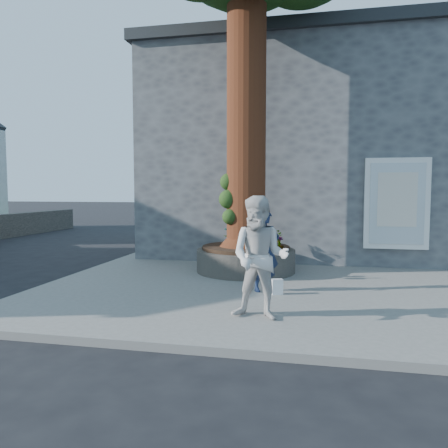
# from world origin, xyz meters

# --- Properties ---
(ground) EXTENTS (120.00, 120.00, 0.00)m
(ground) POSITION_xyz_m (0.00, 0.00, 0.00)
(ground) COLOR black
(ground) RESTS_ON ground
(pavement) EXTENTS (9.00, 8.00, 0.12)m
(pavement) POSITION_xyz_m (1.50, 1.00, 0.06)
(pavement) COLOR slate
(pavement) RESTS_ON ground
(yellow_line) EXTENTS (0.10, 30.00, 0.01)m
(yellow_line) POSITION_xyz_m (-3.05, 1.00, 0.00)
(yellow_line) COLOR yellow
(yellow_line) RESTS_ON ground
(stone_shop) EXTENTS (10.30, 8.30, 6.30)m
(stone_shop) POSITION_xyz_m (2.50, 7.20, 3.16)
(stone_shop) COLOR #494B4E
(stone_shop) RESTS_ON ground
(planter) EXTENTS (2.30, 2.30, 0.60)m
(planter) POSITION_xyz_m (0.80, 2.00, 0.41)
(planter) COLOR black
(planter) RESTS_ON pavement
(man) EXTENTS (0.67, 0.60, 1.55)m
(man) POSITION_xyz_m (1.47, 0.10, 0.89)
(man) COLOR #16213D
(man) RESTS_ON pavement
(woman) EXTENTS (0.96, 0.79, 1.83)m
(woman) POSITION_xyz_m (1.60, -1.69, 1.03)
(woman) COLOR silver
(woman) RESTS_ON pavement
(shopping_bag) EXTENTS (0.23, 0.18, 0.28)m
(shopping_bag) POSITION_xyz_m (1.72, -0.12, 0.26)
(shopping_bag) COLOR white
(shopping_bag) RESTS_ON pavement
(plant_a) EXTENTS (0.26, 0.25, 0.41)m
(plant_a) POSITION_xyz_m (0.29, 2.45, 0.93)
(plant_a) COLOR gray
(plant_a) RESTS_ON planter
(plant_b) EXTENTS (0.29, 0.30, 0.44)m
(plant_b) POSITION_xyz_m (1.03, 1.15, 0.94)
(plant_b) COLOR gray
(plant_b) RESTS_ON planter
(plant_c) EXTENTS (0.22, 0.22, 0.34)m
(plant_c) POSITION_xyz_m (1.65, 1.15, 0.89)
(plant_c) COLOR gray
(plant_c) RESTS_ON planter
(plant_d) EXTENTS (0.39, 0.39, 0.32)m
(plant_d) POSITION_xyz_m (1.49, 2.85, 0.88)
(plant_d) COLOR gray
(plant_d) RESTS_ON planter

